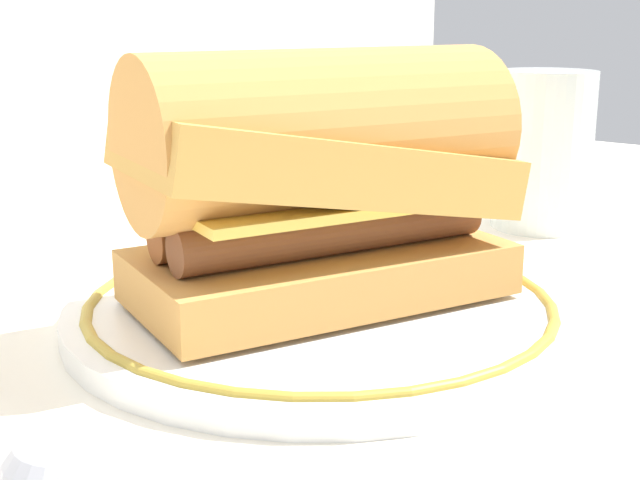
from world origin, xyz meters
TOP-DOWN VIEW (x-y plane):
  - ground_plane at (0.00, 0.00)m, footprint 1.50×1.50m
  - plate at (0.03, 0.01)m, footprint 0.26×0.26m
  - sausage_sandwich at (0.03, 0.01)m, footprint 0.21×0.16m
  - drinking_glass at (0.29, 0.01)m, footprint 0.07×0.07m

SIDE VIEW (x-z plane):
  - ground_plane at x=0.00m, z-range 0.00..0.00m
  - plate at x=0.03m, z-range 0.00..0.02m
  - drinking_glass at x=0.29m, z-range -0.01..0.11m
  - sausage_sandwich at x=0.03m, z-range 0.02..0.14m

